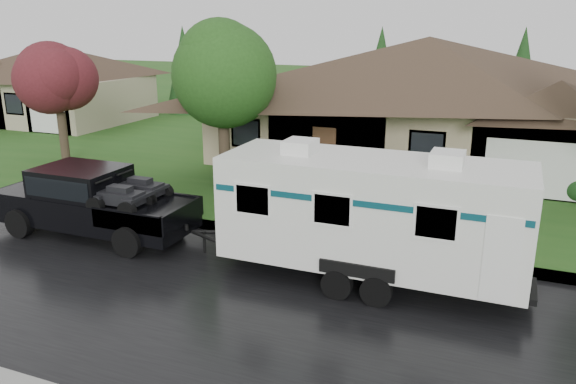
% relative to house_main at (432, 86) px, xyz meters
% --- Properties ---
extents(ground, '(140.00, 140.00, 0.00)m').
position_rel_house_main_xyz_m(ground, '(-2.29, -13.84, -3.59)').
color(ground, '#235119').
rests_on(ground, ground).
extents(road, '(140.00, 8.00, 0.01)m').
position_rel_house_main_xyz_m(road, '(-2.29, -15.84, -3.59)').
color(road, black).
rests_on(road, ground).
extents(curb, '(140.00, 0.50, 0.15)m').
position_rel_house_main_xyz_m(curb, '(-2.29, -11.59, -3.52)').
color(curb, gray).
rests_on(curb, ground).
extents(lawn, '(140.00, 26.00, 0.15)m').
position_rel_house_main_xyz_m(lawn, '(-2.29, 1.16, -3.52)').
color(lawn, '#235119').
rests_on(lawn, ground).
extents(house_main, '(19.44, 10.80, 6.90)m').
position_rel_house_main_xyz_m(house_main, '(0.00, 0.00, 0.00)').
color(house_main, tan).
rests_on(house_main, lawn).
extents(house_far, '(10.80, 8.64, 5.80)m').
position_rel_house_main_xyz_m(house_far, '(-24.07, 2.02, -0.62)').
color(house_far, tan).
rests_on(house_far, lawn).
extents(tree_left_green, '(3.93, 3.93, 6.50)m').
position_rel_house_main_xyz_m(tree_left_green, '(-6.51, -7.93, 1.07)').
color(tree_left_green, '#382B1E').
rests_on(tree_left_green, lawn).
extents(tree_red, '(3.27, 3.27, 5.41)m').
position_rel_house_main_xyz_m(tree_red, '(-15.10, -7.18, 0.31)').
color(tree_red, '#382B1E').
rests_on(tree_red, lawn).
extents(shrub_row, '(13.60, 1.00, 1.00)m').
position_rel_house_main_xyz_m(shrub_row, '(-0.29, -4.54, -2.94)').
color(shrub_row, '#143814').
rests_on(shrub_row, lawn).
extents(pickup_truck, '(6.38, 2.42, 2.13)m').
position_rel_house_main_xyz_m(pickup_truck, '(-8.23, -13.46, -2.45)').
color(pickup_truck, black).
rests_on(pickup_truck, ground).
extents(travel_trailer, '(7.87, 2.76, 3.53)m').
position_rel_house_main_xyz_m(travel_trailer, '(0.59, -13.46, -1.72)').
color(travel_trailer, white).
rests_on(travel_trailer, ground).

